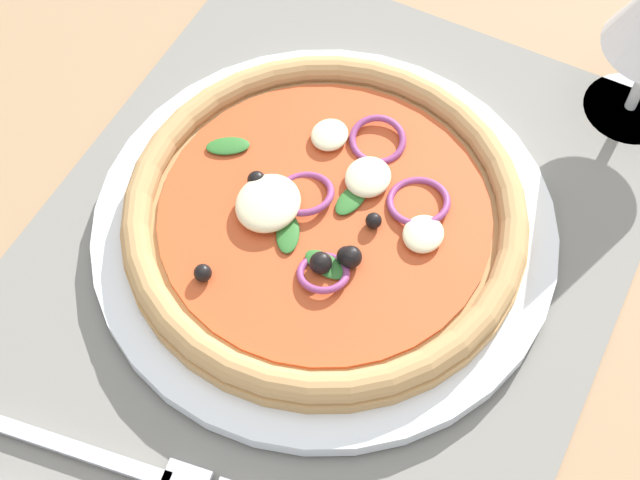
% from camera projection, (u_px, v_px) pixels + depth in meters
% --- Properties ---
extents(ground_plane, '(1.90, 1.40, 0.02)m').
position_uv_depth(ground_plane, '(315.00, 280.00, 0.59)').
color(ground_plane, '#9E7A56').
extents(placemat, '(0.47, 0.36, 0.00)m').
position_uv_depth(placemat, '(315.00, 269.00, 0.58)').
color(placemat, slate).
rests_on(placemat, ground_plane).
extents(plate, '(0.29, 0.29, 0.01)m').
position_uv_depth(plate, '(325.00, 229.00, 0.58)').
color(plate, white).
rests_on(plate, placemat).
extents(pizza, '(0.25, 0.25, 0.03)m').
position_uv_depth(pizza, '(325.00, 214.00, 0.57)').
color(pizza, tan).
rests_on(pizza, plate).
extents(fork, '(0.04, 0.18, 0.00)m').
position_uv_depth(fork, '(152.00, 475.00, 0.51)').
color(fork, '#B2B5BA').
rests_on(fork, placemat).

